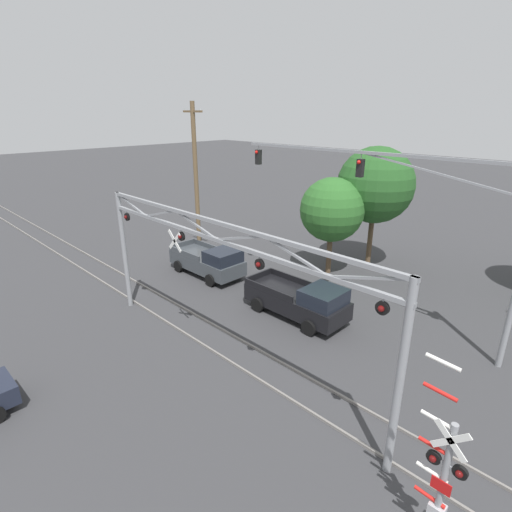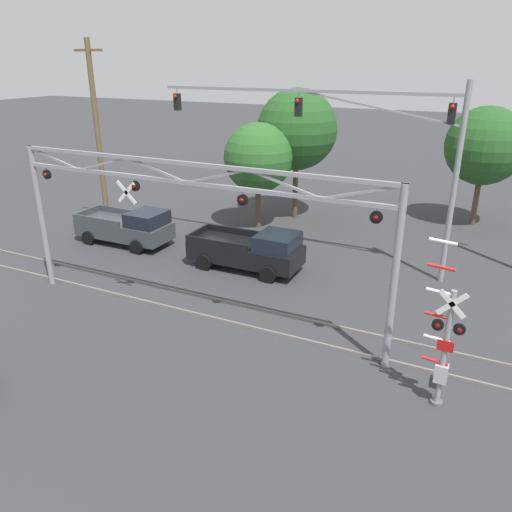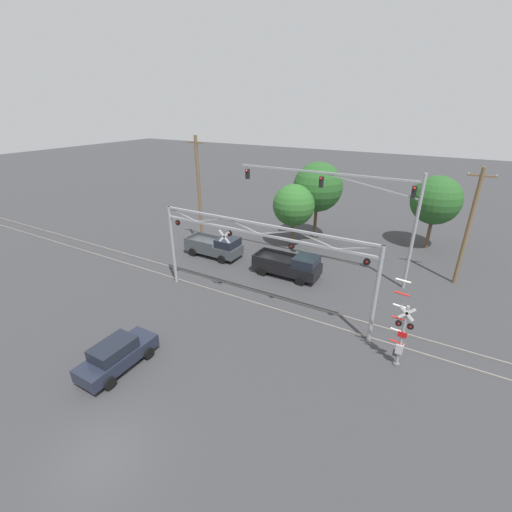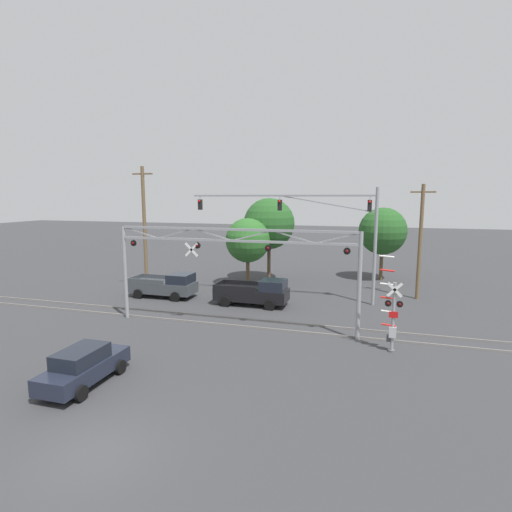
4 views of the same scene
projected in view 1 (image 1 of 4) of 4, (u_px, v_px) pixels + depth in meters
name	position (u px, v px, depth m)	size (l,w,h in m)	color
rail_track_near	(226.00, 359.00, 16.63)	(80.00, 0.08, 0.10)	gray
rail_track_far	(250.00, 345.00, 17.58)	(80.00, 0.08, 0.10)	gray
crossing_gantry	(217.00, 263.00, 14.95)	(15.02, 0.28, 6.08)	gray
crossing_signal_mast	(439.00, 487.00, 8.95)	(1.25, 0.35, 5.02)	gray
traffic_signal_span	(433.00, 206.00, 16.53)	(14.33, 0.39, 8.59)	gray
pickup_truck_lead	(300.00, 300.00, 19.77)	(5.35, 2.32, 1.96)	black
pickup_truck_following	(209.00, 261.00, 24.88)	(5.20, 2.32, 1.96)	#3D4247
utility_pole_left	(196.00, 184.00, 25.70)	(1.80, 0.28, 10.33)	brown
background_tree_beyond_span	(376.00, 185.00, 24.85)	(4.76, 4.76, 7.80)	brown
background_tree_far_left_verge	(332.00, 210.00, 24.24)	(3.92, 3.92, 6.07)	brown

